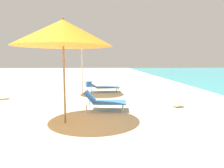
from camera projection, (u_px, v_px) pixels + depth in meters
umbrella_second at (63, 33)px, 4.96m from camera, size 2.41×2.41×2.63m
lounger_second_shoreside at (104, 101)px, 6.50m from camera, size 1.36×0.79×0.63m
umbrella_farthest at (82, 37)px, 9.00m from camera, size 2.05×2.05×2.94m
lounger_farthest_shoreside at (103, 87)px, 10.25m from camera, size 1.64×0.76×0.53m
cooler_box at (88, 83)px, 12.29m from camera, size 0.43×0.62×0.39m
beach_ball at (177, 101)px, 6.97m from camera, size 0.39×0.39×0.39m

